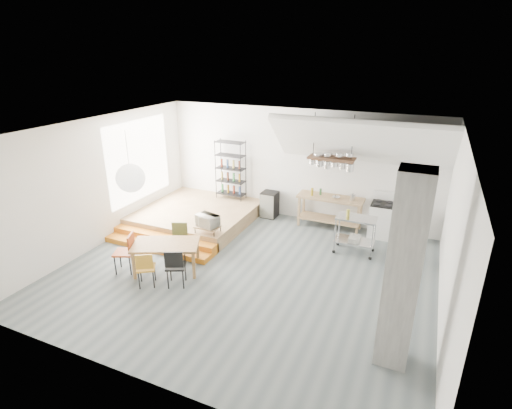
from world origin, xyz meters
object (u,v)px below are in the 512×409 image
at_px(mini_fridge, 270,204).
at_px(dining_table, 166,246).
at_px(stove, 381,219).
at_px(rolling_cart, 355,230).

bearing_deg(mini_fridge, dining_table, -103.45).
relative_size(stove, dining_table, 0.71).
height_order(stove, mini_fridge, stove).
relative_size(dining_table, rolling_cart, 1.70).
xyz_separation_m(stove, mini_fridge, (-3.22, 0.04, -0.09)).
bearing_deg(dining_table, rolling_cart, 10.32).
bearing_deg(mini_fridge, rolling_cart, -24.89).
distance_m(stove, rolling_cart, 1.33).
distance_m(rolling_cart, mini_fridge, 3.05).
bearing_deg(dining_table, mini_fridge, 51.82).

